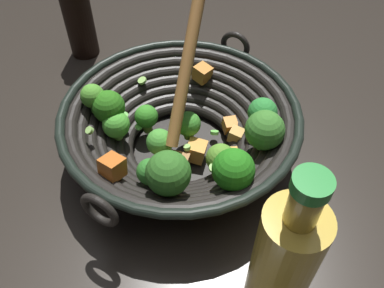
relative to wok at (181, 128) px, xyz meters
The scene contains 4 objects.
ground_plane 0.06m from the wok, behind, with size 4.00×4.00×0.00m, color #28231E.
wok is the anchor object (origin of this frame).
soy_sauce_bottle 0.34m from the wok, 149.17° to the right, with size 0.06×0.06×0.21m.
cooking_oil_bottle 0.26m from the wok, 20.79° to the left, with size 0.07×0.07×0.24m.
Camera 1 is at (0.43, -0.02, 0.50)m, focal length 38.26 mm.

